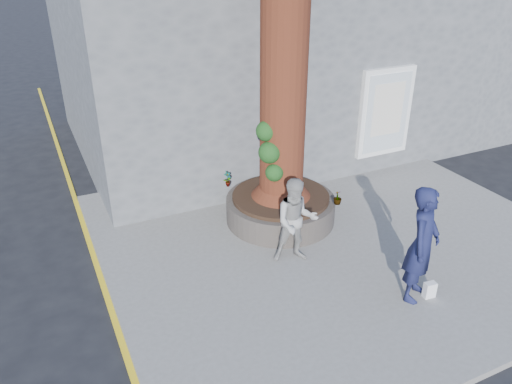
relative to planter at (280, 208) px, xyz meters
name	(u,v)px	position (x,y,z in m)	size (l,w,h in m)	color
ground	(293,286)	(-0.80, -2.00, -0.41)	(120.00, 120.00, 0.00)	black
pavement	(333,237)	(0.70, -1.00, -0.35)	(9.00, 8.00, 0.12)	slate
yellow_line	(108,301)	(-3.85, -1.00, -0.41)	(0.10, 30.00, 0.01)	yellow
stone_shop	(250,32)	(1.70, 5.20, 2.75)	(10.30, 8.30, 6.30)	#54565A
neighbour_shop	(458,20)	(9.70, 5.20, 2.59)	(6.00, 8.00, 6.00)	#54565A
planter	(280,208)	(0.00, 0.00, 0.00)	(2.30, 2.30, 0.60)	black
man	(422,245)	(0.84, -3.23, 0.72)	(0.74, 0.48, 2.03)	#161A3D
woman	(296,221)	(-0.45, -1.43, 0.53)	(0.80, 0.63, 1.65)	#9B9994
shopping_bag	(430,290)	(1.04, -3.37, -0.15)	(0.20, 0.12, 0.28)	white
plant_a	(228,179)	(-0.85, 0.85, 0.48)	(0.18, 0.12, 0.35)	gray
plant_b	(288,165)	(0.64, 0.85, 0.52)	(0.23, 0.23, 0.42)	gray
plant_c	(338,197)	(0.84, -0.85, 0.46)	(0.17, 0.17, 0.30)	gray
plant_d	(296,167)	(0.85, 0.85, 0.45)	(0.26, 0.23, 0.28)	gray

